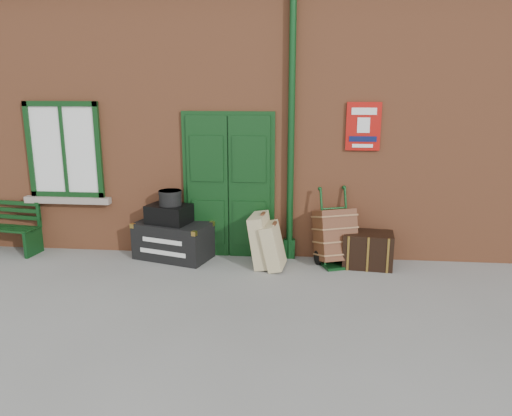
# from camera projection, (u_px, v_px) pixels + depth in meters

# --- Properties ---
(ground) EXTENTS (80.00, 80.00, 0.00)m
(ground) POSITION_uv_depth(u_px,v_px,m) (235.00, 293.00, 6.52)
(ground) COLOR gray
(ground) RESTS_ON ground
(station_building) EXTENTS (10.30, 4.30, 4.36)m
(station_building) POSITION_uv_depth(u_px,v_px,m) (260.00, 111.00, 9.37)
(station_building) COLOR #A05733
(station_building) RESTS_ON ground
(houdini_trunk) EXTENTS (1.27, 0.92, 0.57)m
(houdini_trunk) POSITION_uv_depth(u_px,v_px,m) (173.00, 240.00, 7.77)
(houdini_trunk) COLOR black
(houdini_trunk) RESTS_ON ground
(strongbox) EXTENTS (0.73, 0.61, 0.28)m
(strongbox) POSITION_uv_depth(u_px,v_px,m) (169.00, 214.00, 7.67)
(strongbox) COLOR black
(strongbox) RESTS_ON houdini_trunk
(hatbox) EXTENTS (0.42, 0.42, 0.23)m
(hatbox) POSITION_uv_depth(u_px,v_px,m) (170.00, 198.00, 7.61)
(hatbox) COLOR black
(hatbox) RESTS_ON strongbox
(suitcase_back) EXTENTS (0.40, 0.59, 0.80)m
(suitcase_back) POSITION_uv_depth(u_px,v_px,m) (262.00, 240.00, 7.41)
(suitcase_back) COLOR tan
(suitcase_back) RESTS_ON ground
(suitcase_front) EXTENTS (0.40, 0.53, 0.69)m
(suitcase_front) POSITION_uv_depth(u_px,v_px,m) (273.00, 246.00, 7.31)
(suitcase_front) COLOR tan
(suitcase_front) RESTS_ON ground
(porter_trolley) EXTENTS (0.72, 0.75, 1.14)m
(porter_trolley) POSITION_uv_depth(u_px,v_px,m) (335.00, 236.00, 7.47)
(porter_trolley) COLOR #0D3715
(porter_trolley) RESTS_ON ground
(dark_trunk) EXTENTS (0.77, 0.54, 0.52)m
(dark_trunk) POSITION_uv_depth(u_px,v_px,m) (368.00, 250.00, 7.41)
(dark_trunk) COLOR black
(dark_trunk) RESTS_ON ground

